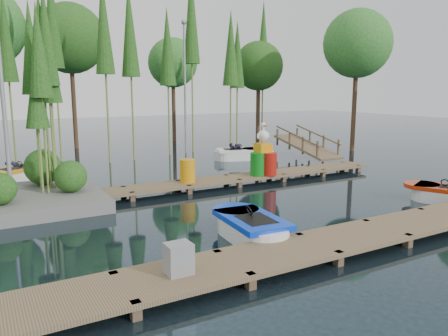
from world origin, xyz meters
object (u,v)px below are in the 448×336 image
boat_red (447,195)px  yellow_barrel (187,171)px  boat_blue (251,228)px  drum_cluster (264,159)px  boat_yellow_far (18,174)px  utility_cabinet (179,259)px

boat_red → yellow_barrel: 8.56m
boat_blue → drum_cluster: bearing=57.1°
boat_yellow_far → boat_blue: bearing=-76.5°
boat_blue → boat_red: bearing=2.7°
yellow_barrel → drum_cluster: drum_cluster is taller
boat_red → utility_cabinet: utility_cabinet is taller
boat_blue → drum_cluster: (4.00, 5.20, 0.64)m
boat_blue → boat_yellow_far: (-4.27, 10.22, 0.01)m
boat_blue → drum_cluster: size_ratio=1.35×
utility_cabinet → drum_cluster: 9.53m
boat_blue → boat_red: 7.28m
boat_red → drum_cluster: 6.39m
boat_blue → utility_cabinet: bearing=-143.1°
utility_cabinet → boat_red: bearing=8.0°
yellow_barrel → boat_red: bearing=-41.0°
utility_cabinet → drum_cluster: drum_cluster is taller
boat_blue → yellow_barrel: (0.82, 5.35, 0.46)m
boat_red → boat_yellow_far: 15.59m
boat_yellow_far → yellow_barrel: bearing=-53.0°
boat_blue → yellow_barrel: size_ratio=3.30×
boat_red → yellow_barrel: size_ratio=3.31×
boat_yellow_far → drum_cluster: 9.70m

